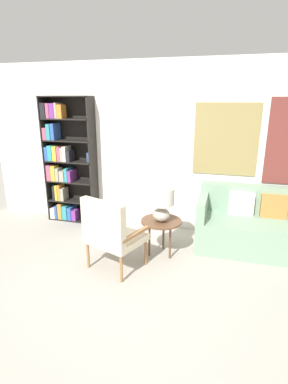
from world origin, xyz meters
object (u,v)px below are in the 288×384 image
armchair (110,231)px  side_table (161,224)px  couch (256,226)px  bookshelf (65,164)px  table_lamp (161,201)px

armchair → side_table: size_ratio=1.72×
couch → armchair: bearing=-147.8°
side_table → armchair: bearing=-132.2°
armchair → couch: size_ratio=0.58×
bookshelf → table_lamp: bearing=-23.8°
bookshelf → table_lamp: (1.92, -0.85, -0.23)m
bookshelf → side_table: size_ratio=3.84×
side_table → table_lamp: 0.33m
couch → side_table: (-1.29, -0.56, 0.13)m
side_table → bookshelf: bearing=156.8°
bookshelf → couch: 3.29m
bookshelf → side_table: 2.16m
bookshelf → armchair: 2.03m
bookshelf → armchair: size_ratio=2.23×
armchair → couch: bearing=32.2°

